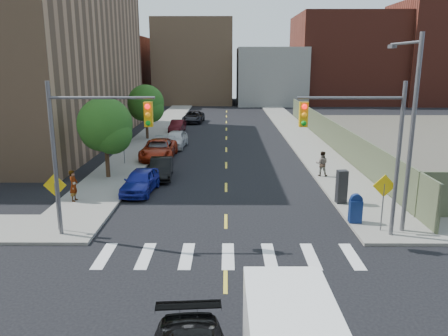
{
  "coord_description": "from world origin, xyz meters",
  "views": [
    {
      "loc": [
        0.03,
        -12.55,
        7.84
      ],
      "look_at": [
        -0.11,
        11.04,
        2.0
      ],
      "focal_mm": 35.0,
      "sensor_mm": 36.0,
      "label": 1
    }
  ],
  "objects_px": {
    "parked_car_white": "(175,139)",
    "parked_car_grey": "(194,117)",
    "parked_car_blue": "(141,181)",
    "parked_car_red": "(159,149)",
    "payphone": "(342,187)",
    "pedestrian_east": "(322,164)",
    "parked_car_maroon": "(177,126)",
    "parked_car_silver": "(160,149)",
    "mailbox": "(356,209)",
    "parked_car_black": "(161,168)",
    "pedestrian_west": "(74,186)"
  },
  "relations": [
    {
      "from": "parked_car_blue",
      "to": "payphone",
      "type": "distance_m",
      "value": 11.8
    },
    {
      "from": "parked_car_silver",
      "to": "parked_car_grey",
      "type": "xyz_separation_m",
      "value": [
        1.26,
        20.87,
        -0.01
      ]
    },
    {
      "from": "parked_car_white",
      "to": "parked_car_grey",
      "type": "xyz_separation_m",
      "value": [
        0.43,
        16.66,
        -0.06
      ]
    },
    {
      "from": "pedestrian_east",
      "to": "mailbox",
      "type": "bearing_deg",
      "value": 102.58
    },
    {
      "from": "parked_car_blue",
      "to": "parked_car_white",
      "type": "relative_size",
      "value": 0.92
    },
    {
      "from": "parked_car_silver",
      "to": "pedestrian_west",
      "type": "distance_m",
      "value": 12.28
    },
    {
      "from": "parked_car_red",
      "to": "parked_car_grey",
      "type": "xyz_separation_m",
      "value": [
        1.26,
        21.37,
        -0.06
      ]
    },
    {
      "from": "parked_car_white",
      "to": "parked_car_blue",
      "type": "bearing_deg",
      "value": -87.92
    },
    {
      "from": "parked_car_white",
      "to": "pedestrian_east",
      "type": "distance_m",
      "value": 15.38
    },
    {
      "from": "payphone",
      "to": "pedestrian_west",
      "type": "height_order",
      "value": "payphone"
    },
    {
      "from": "parked_car_silver",
      "to": "mailbox",
      "type": "bearing_deg",
      "value": -48.65
    },
    {
      "from": "parked_car_white",
      "to": "parked_car_red",
      "type": "bearing_deg",
      "value": -95.82
    },
    {
      "from": "parked_car_blue",
      "to": "parked_car_red",
      "type": "distance_m",
      "value": 9.32
    },
    {
      "from": "parked_car_black",
      "to": "parked_car_white",
      "type": "relative_size",
      "value": 0.9
    },
    {
      "from": "parked_car_blue",
      "to": "pedestrian_west",
      "type": "xyz_separation_m",
      "value": [
        -3.33,
        -2.09,
        0.31
      ]
    },
    {
      "from": "payphone",
      "to": "mailbox",
      "type": "bearing_deg",
      "value": -97.92
    },
    {
      "from": "parked_car_black",
      "to": "parked_car_white",
      "type": "distance_m",
      "value": 10.63
    },
    {
      "from": "parked_car_blue",
      "to": "parked_car_red",
      "type": "relative_size",
      "value": 0.75
    },
    {
      "from": "parked_car_white",
      "to": "pedestrian_east",
      "type": "bearing_deg",
      "value": -39.11
    },
    {
      "from": "pedestrian_west",
      "to": "parked_car_red",
      "type": "bearing_deg",
      "value": -10.63
    },
    {
      "from": "payphone",
      "to": "pedestrian_east",
      "type": "distance_m",
      "value": 5.83
    },
    {
      "from": "parked_car_maroon",
      "to": "mailbox",
      "type": "bearing_deg",
      "value": -63.31
    },
    {
      "from": "parked_car_grey",
      "to": "pedestrian_west",
      "type": "relative_size",
      "value": 2.97
    },
    {
      "from": "parked_car_grey",
      "to": "parked_car_silver",
      "type": "bearing_deg",
      "value": -90.11
    },
    {
      "from": "parked_car_blue",
      "to": "parked_car_black",
      "type": "height_order",
      "value": "parked_car_blue"
    },
    {
      "from": "parked_car_maroon",
      "to": "pedestrian_east",
      "type": "height_order",
      "value": "pedestrian_east"
    },
    {
      "from": "parked_car_red",
      "to": "payphone",
      "type": "distance_m",
      "value": 16.65
    },
    {
      "from": "parked_car_maroon",
      "to": "pedestrian_west",
      "type": "height_order",
      "value": "pedestrian_west"
    },
    {
      "from": "parked_car_red",
      "to": "payphone",
      "type": "bearing_deg",
      "value": -45.01
    },
    {
      "from": "parked_car_blue",
      "to": "mailbox",
      "type": "distance_m",
      "value": 12.67
    },
    {
      "from": "parked_car_silver",
      "to": "parked_car_white",
      "type": "relative_size",
      "value": 1.1
    },
    {
      "from": "parked_car_black",
      "to": "parked_car_red",
      "type": "relative_size",
      "value": 0.73
    },
    {
      "from": "parked_car_grey",
      "to": "payphone",
      "type": "distance_m",
      "value": 34.7
    },
    {
      "from": "payphone",
      "to": "parked_car_maroon",
      "type": "bearing_deg",
      "value": 108.39
    },
    {
      "from": "parked_car_red",
      "to": "parked_car_maroon",
      "type": "height_order",
      "value": "parked_car_red"
    },
    {
      "from": "parked_car_maroon",
      "to": "payphone",
      "type": "height_order",
      "value": "payphone"
    },
    {
      "from": "parked_car_black",
      "to": "pedestrian_west",
      "type": "relative_size",
      "value": 2.34
    },
    {
      "from": "payphone",
      "to": "parked_car_blue",
      "type": "bearing_deg",
      "value": 161.85
    },
    {
      "from": "pedestrian_west",
      "to": "pedestrian_east",
      "type": "xyz_separation_m",
      "value": [
        15.04,
        5.56,
        -0.03
      ]
    },
    {
      "from": "parked_car_blue",
      "to": "parked_car_black",
      "type": "distance_m",
      "value": 3.48
    },
    {
      "from": "parked_car_grey",
      "to": "pedestrian_east",
      "type": "height_order",
      "value": "pedestrian_east"
    },
    {
      "from": "parked_car_blue",
      "to": "parked_car_red",
      "type": "xyz_separation_m",
      "value": [
        -0.31,
        9.31,
        0.06
      ]
    },
    {
      "from": "parked_car_grey",
      "to": "mailbox",
      "type": "relative_size",
      "value": 3.66
    },
    {
      "from": "parked_car_blue",
      "to": "parked_car_black",
      "type": "bearing_deg",
      "value": 82.63
    },
    {
      "from": "parked_car_silver",
      "to": "parked_car_white",
      "type": "bearing_deg",
      "value": 82.25
    },
    {
      "from": "parked_car_white",
      "to": "parked_car_maroon",
      "type": "bearing_deg",
      "value": 99.44
    },
    {
      "from": "parked_car_black",
      "to": "parked_car_maroon",
      "type": "xyz_separation_m",
      "value": [
        -1.07,
        19.71,
        -0.02
      ]
    },
    {
      "from": "parked_car_blue",
      "to": "pedestrian_east",
      "type": "xyz_separation_m",
      "value": [
        11.71,
        3.47,
        0.28
      ]
    },
    {
      "from": "parked_car_maroon",
      "to": "parked_car_grey",
      "type": "relative_size",
      "value": 0.76
    },
    {
      "from": "payphone",
      "to": "pedestrian_east",
      "type": "height_order",
      "value": "payphone"
    }
  ]
}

